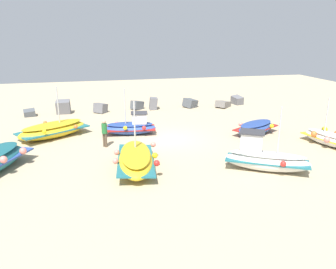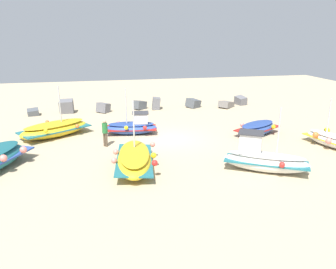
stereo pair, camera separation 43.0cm
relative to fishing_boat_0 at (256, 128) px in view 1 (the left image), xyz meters
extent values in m
plane|color=tan|center=(-5.86, 0.27, -0.43)|extent=(55.67, 55.67, 0.00)
ellipsoid|color=#2D4C9E|center=(0.00, 0.00, -0.04)|extent=(3.64, 2.92, 0.80)
cube|color=maroon|center=(0.00, 0.00, 0.00)|extent=(3.55, 2.89, 0.08)
ellipsoid|color=navy|center=(0.00, 0.00, 0.29)|extent=(3.20, 2.56, 0.14)
sphere|color=yellow|center=(0.92, -0.39, 0.17)|extent=(0.28, 0.28, 0.28)
sphere|color=#EA7F75|center=(-0.92, 0.39, 0.19)|extent=(0.28, 0.28, 0.28)
ellipsoid|color=gold|center=(-8.54, -4.00, -0.01)|extent=(2.29, 4.82, 0.92)
cube|color=#1E6670|center=(-8.54, -4.00, 0.03)|extent=(2.29, 4.64, 0.15)
ellipsoid|color=gold|center=(-8.54, -4.00, 0.34)|extent=(1.98, 4.24, 0.20)
cylinder|color=#B7B7BC|center=(-8.45, -3.25, 1.60)|extent=(0.08, 0.08, 2.40)
sphere|color=#EA7F75|center=(-7.44, -2.84, 0.33)|extent=(0.29, 0.29, 0.29)
sphere|color=#EA7F75|center=(-9.41, -3.24, 0.20)|extent=(0.29, 0.29, 0.29)
sphere|color=yellow|center=(-7.60, -4.13, 0.20)|extent=(0.29, 0.29, 0.29)
sphere|color=#EA7F75|center=(-9.57, -4.53, 0.23)|extent=(0.29, 0.29, 0.29)
sphere|color=red|center=(-7.77, -5.42, 0.30)|extent=(0.29, 0.29, 0.29)
sphere|color=#EA7F75|center=(-14.00, -2.33, 0.34)|extent=(0.36, 0.36, 0.36)
sphere|color=#EA7F75|center=(-14.65, -3.60, 0.40)|extent=(0.36, 0.36, 0.36)
ellipsoid|color=white|center=(3.18, -3.05, -0.07)|extent=(2.01, 3.49, 0.78)
cube|color=gold|center=(3.18, -3.05, -0.03)|extent=(2.00, 3.37, 0.11)
ellipsoid|color=beige|center=(3.18, -3.05, 0.24)|extent=(1.75, 3.07, 0.16)
cylinder|color=#B7B7BC|center=(3.10, -2.73, 1.33)|extent=(0.08, 0.08, 2.08)
sphere|color=yellow|center=(3.69, -1.97, 0.20)|extent=(0.36, 0.36, 0.36)
sphere|color=orange|center=(2.34, -2.78, 0.23)|extent=(0.36, 0.36, 0.36)
sphere|color=#EA7F75|center=(2.56, -3.68, 0.14)|extent=(0.36, 0.36, 0.36)
ellipsoid|color=#2D4C9E|center=(-8.08, 1.91, -0.07)|extent=(3.55, 1.76, 0.77)
cube|color=maroon|center=(-8.08, 1.91, -0.03)|extent=(3.42, 1.78, 0.09)
ellipsoid|color=navy|center=(-8.08, 1.91, 0.24)|extent=(3.12, 1.54, 0.15)
cube|color=silver|center=(-7.47, 1.83, 0.63)|extent=(1.02, 0.92, 0.66)
cube|color=#333338|center=(-7.47, 1.83, 0.99)|extent=(1.19, 1.06, 0.06)
cylinder|color=#B7B7BC|center=(-8.36, 1.94, 1.45)|extent=(0.08, 0.08, 2.29)
sphere|color=#EA7F75|center=(-8.87, 2.78, 0.14)|extent=(0.26, 0.26, 0.26)
sphere|color=yellow|center=(-8.48, 1.18, 0.21)|extent=(0.26, 0.26, 0.26)
sphere|color=red|center=(-7.69, 2.63, 0.21)|extent=(0.26, 0.26, 0.26)
sphere|color=red|center=(-7.29, 1.03, 0.18)|extent=(0.26, 0.26, 0.26)
ellipsoid|color=white|center=(-2.35, -5.73, 0.01)|extent=(4.23, 3.22, 0.96)
cube|color=#1E6670|center=(-2.35, -5.73, 0.06)|extent=(4.09, 3.15, 0.15)
ellipsoid|color=beige|center=(-2.35, -5.73, 0.38)|extent=(3.70, 2.80, 0.21)
cube|color=white|center=(-3.04, -5.34, 0.94)|extent=(1.32, 1.27, 0.97)
cube|color=#333338|center=(-3.04, -5.34, 1.46)|extent=(1.53, 1.48, 0.06)
cylinder|color=#B7B7BC|center=(-1.97, -5.95, 1.62)|extent=(0.08, 0.08, 2.32)
sphere|color=red|center=(-2.12, -6.76, 0.28)|extent=(0.28, 0.28, 0.28)
sphere|color=orange|center=(-2.59, -4.70, 0.39)|extent=(0.28, 0.28, 0.28)
ellipsoid|color=gold|center=(-12.98, 2.38, 0.01)|extent=(4.77, 3.96, 0.89)
cube|color=#1E6670|center=(-12.98, 2.38, 0.05)|extent=(4.66, 3.92, 0.08)
ellipsoid|color=gold|center=(-12.98, 2.38, 0.38)|extent=(4.20, 3.49, 0.15)
cylinder|color=#B7B7BC|center=(-12.55, 2.65, 1.62)|extent=(0.08, 0.08, 2.33)
sphere|color=orange|center=(-11.55, 2.13, 0.24)|extent=(0.26, 0.26, 0.26)
sphere|color=orange|center=(-13.51, 3.20, 0.34)|extent=(0.26, 0.26, 0.26)
sphere|color=yellow|center=(-13.32, 0.97, 0.36)|extent=(0.26, 0.26, 0.26)
cylinder|color=brown|center=(-9.79, -0.41, -0.02)|extent=(0.14, 0.14, 0.83)
cylinder|color=brown|center=(-9.90, -0.29, -0.02)|extent=(0.14, 0.14, 0.83)
cylinder|color=#236B33|center=(-9.84, -0.35, 0.69)|extent=(0.32, 0.32, 0.59)
sphere|color=tan|center=(-9.84, -0.35, 1.09)|extent=(0.22, 0.22, 0.22)
cube|color=#4C5156|center=(-15.32, 8.70, -0.18)|extent=(1.02, 1.03, 0.70)
cube|color=slate|center=(-12.72, 9.05, 0.11)|extent=(1.15, 1.13, 1.23)
cube|color=slate|center=(-9.72, 8.66, -0.04)|extent=(1.31, 1.27, 0.92)
cube|color=#4C5156|center=(-6.55, 9.28, -0.07)|extent=(1.30, 1.22, 0.89)
cube|color=slate|center=(-5.17, 8.92, 0.08)|extent=(0.83, 0.89, 1.09)
cube|color=#4C5156|center=(-1.81, 8.97, -0.06)|extent=(1.46, 1.38, 0.98)
cube|color=slate|center=(1.08, 8.31, -0.15)|extent=(1.73, 1.69, 0.80)
cube|color=slate|center=(2.84, 9.22, -0.06)|extent=(1.02, 1.27, 0.94)
camera|label=1|loc=(-10.59, -19.66, 6.09)|focal=36.34mm
camera|label=2|loc=(-10.17, -19.75, 6.09)|focal=36.34mm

